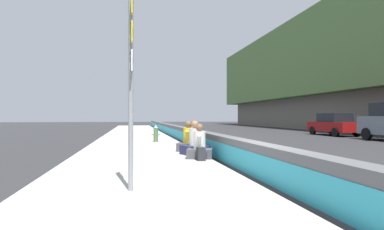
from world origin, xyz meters
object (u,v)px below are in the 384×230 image
object	(u,v)px
seated_person_middle	(195,144)
parked_car_fourth	(334,124)
seated_person_rear	(188,142)
fire_hydrant	(156,133)
route_sign_post	(131,73)
seated_person_foreground	(200,147)
backpack	(201,154)

from	to	relation	value
seated_person_middle	parked_car_fourth	distance (m)	16.92
seated_person_middle	seated_person_rear	world-z (taller)	seated_person_middle
parked_car_fourth	fire_hydrant	bearing A→B (deg)	109.93
fire_hydrant	route_sign_post	bearing A→B (deg)	173.44
route_sign_post	fire_hydrant	bearing A→B (deg)	-6.56
fire_hydrant	parked_car_fourth	size ratio (longest dim) A/B	0.20
seated_person_foreground	seated_person_middle	bearing A→B (deg)	-2.44
seated_person_middle	backpack	distance (m)	1.52
seated_person_foreground	parked_car_fourth	bearing A→B (deg)	-48.11
fire_hydrant	backpack	bearing A→B (deg)	-173.46
backpack	route_sign_post	bearing A→B (deg)	149.30
backpack	parked_car_fourth	bearing A→B (deg)	-46.97
seated_person_middle	seated_person_rear	distance (m)	1.12
route_sign_post	seated_person_middle	distance (m)	5.67
fire_hydrant	seated_person_foreground	distance (m)	6.73
route_sign_post	seated_person_foreground	xyz separation A→B (m)	(4.00, -2.12, -1.75)
seated_person_foreground	backpack	bearing A→B (deg)	173.07
backpack	parked_car_fourth	world-z (taller)	parked_car_fourth
route_sign_post	parked_car_fourth	distance (m)	21.92
route_sign_post	fire_hydrant	xyz separation A→B (m)	(10.66, -1.23, -1.65)
seated_person_foreground	backpack	distance (m)	0.57
fire_hydrant	parked_car_fourth	xyz separation A→B (m)	(5.07, -13.98, 0.27)
route_sign_post	parked_car_fourth	xyz separation A→B (m)	(15.73, -15.20, -1.37)
parked_car_fourth	backpack	bearing A→B (deg)	133.03
backpack	seated_person_rear	bearing A→B (deg)	-1.81
fire_hydrant	seated_person_foreground	world-z (taller)	seated_person_foreground
route_sign_post	seated_person_foreground	distance (m)	4.85
route_sign_post	seated_person_middle	size ratio (longest dim) A/B	3.06
seated_person_middle	parked_car_fourth	xyz separation A→B (m)	(10.78, -13.04, 0.36)
route_sign_post	parked_car_fourth	bearing A→B (deg)	-44.02
parked_car_fourth	seated_person_foreground	bearing A→B (deg)	131.89
seated_person_foreground	seated_person_rear	xyz separation A→B (m)	(2.08, -0.02, 0.02)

